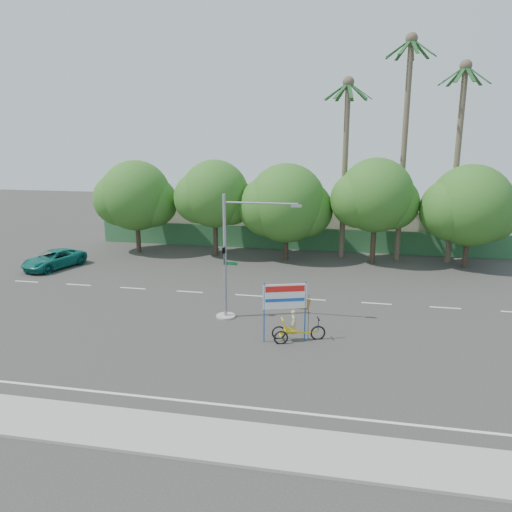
# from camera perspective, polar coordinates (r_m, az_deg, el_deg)

# --- Properties ---
(ground) EXTENTS (120.00, 120.00, 0.00)m
(ground) POSITION_cam_1_polar(r_m,az_deg,el_deg) (24.47, -0.09, -10.64)
(ground) COLOR #33302D
(ground) RESTS_ON ground
(sidewalk_near) EXTENTS (50.00, 2.40, 0.12)m
(sidewalk_near) POSITION_cam_1_polar(r_m,az_deg,el_deg) (18.06, -5.04, -20.15)
(sidewalk_near) COLOR gray
(sidewalk_near) RESTS_ON ground
(fence) EXTENTS (38.00, 0.08, 2.00)m
(fence) POSITION_cam_1_polar(r_m,az_deg,el_deg) (44.51, 5.32, 1.94)
(fence) COLOR #336B3D
(fence) RESTS_ON ground
(building_left) EXTENTS (12.00, 8.00, 4.00)m
(building_left) POSITION_cam_1_polar(r_m,az_deg,el_deg) (50.60, -5.48, 4.53)
(building_left) COLOR #B6AE90
(building_left) RESTS_ON ground
(building_right) EXTENTS (14.00, 8.00, 3.60)m
(building_right) POSITION_cam_1_polar(r_m,az_deg,el_deg) (48.70, 15.32, 3.50)
(building_right) COLOR #B6AE90
(building_right) RESTS_ON ground
(tree_far_left) EXTENTS (7.14, 6.00, 7.96)m
(tree_far_left) POSITION_cam_1_polar(r_m,az_deg,el_deg) (44.21, -13.61, 6.48)
(tree_far_left) COLOR #473828
(tree_far_left) RESTS_ON ground
(tree_left) EXTENTS (6.66, 5.60, 8.07)m
(tree_left) POSITION_cam_1_polar(r_m,az_deg,el_deg) (41.75, -4.80, 6.81)
(tree_left) COLOR #473828
(tree_left) RESTS_ON ground
(tree_center) EXTENTS (7.62, 6.40, 7.85)m
(tree_center) POSITION_cam_1_polar(r_m,az_deg,el_deg) (40.60, 3.43, 5.79)
(tree_center) COLOR #473828
(tree_center) RESTS_ON ground
(tree_right) EXTENTS (6.90, 5.80, 8.36)m
(tree_right) POSITION_cam_1_polar(r_m,az_deg,el_deg) (40.17, 13.45, 6.47)
(tree_right) COLOR #473828
(tree_right) RESTS_ON ground
(tree_far_right) EXTENTS (7.38, 6.20, 7.94)m
(tree_far_right) POSITION_cam_1_polar(r_m,az_deg,el_deg) (41.13, 23.22, 5.05)
(tree_far_right) COLOR #473828
(tree_far_right) RESTS_ON ground
(palm_tall) EXTENTS (3.73, 3.79, 17.45)m
(palm_tall) POSITION_cam_1_polar(r_m,az_deg,el_deg) (41.50, 16.70, 13.74)
(palm_tall) COLOR #70604C
(palm_tall) RESTS_ON ground
(palm_mid) EXTENTS (3.73, 3.79, 15.45)m
(palm_mid) POSITION_cam_1_polar(r_m,az_deg,el_deg) (42.05, 22.14, 11.85)
(palm_mid) COLOR #70604C
(palm_mid) RESTS_ON ground
(palm_short) EXTENTS (3.73, 3.79, 14.45)m
(palm_short) POSITION_cam_1_polar(r_m,az_deg,el_deg) (41.37, 10.20, 11.87)
(palm_short) COLOR #70604C
(palm_short) RESTS_ON ground
(traffic_signal) EXTENTS (4.72, 1.10, 7.00)m
(traffic_signal) POSITION_cam_1_polar(r_m,az_deg,el_deg) (27.60, -2.95, -1.34)
(traffic_signal) COLOR gray
(traffic_signal) RESTS_ON ground
(trike_billboard) EXTENTS (3.07, 1.32, 3.14)m
(trike_billboard) POSITION_cam_1_polar(r_m,az_deg,el_deg) (25.01, 3.98, -6.98)
(trike_billboard) COLOR black
(trike_billboard) RESTS_ON ground
(pickup_truck) EXTENTS (3.77, 5.46, 1.38)m
(pickup_truck) POSITION_cam_1_polar(r_m,az_deg,el_deg) (41.48, -22.11, -0.35)
(pickup_truck) COLOR #0E685C
(pickup_truck) RESTS_ON ground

